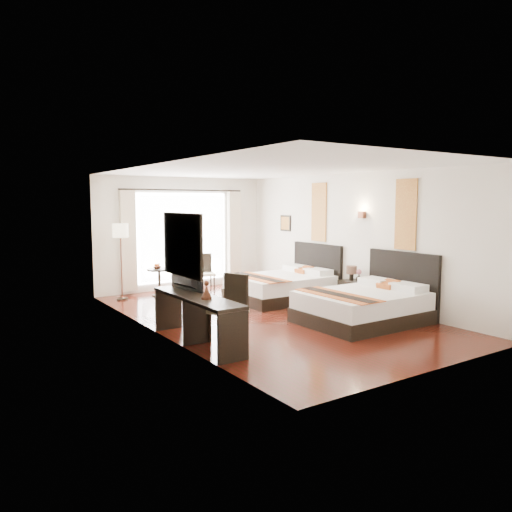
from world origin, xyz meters
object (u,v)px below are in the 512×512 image
bed_far (284,286)px  console_desk (197,320)px  side_table (159,282)px  fruit_bowl (157,267)px  window_chair (205,280)px  bed_near (366,305)px  nightstand (355,294)px  television (182,275)px  vase (359,280)px  desk_chair (229,321)px  floor_lamp (120,235)px  table_lamp (351,271)px

bed_far → console_desk: (-3.21, -2.06, 0.06)m
side_table → bed_far: bearing=-43.2°
fruit_bowl → window_chair: (1.21, -0.09, -0.39)m
window_chair → bed_near: bearing=27.4°
nightstand → television: (-4.00, -0.10, 0.73)m
vase → side_table: 4.59m
vase → desk_chair: 3.62m
console_desk → side_table: (1.08, 4.06, -0.06)m
nightstand → desk_chair: 3.63m
television → floor_lamp: size_ratio=0.51×
nightstand → window_chair: bearing=117.7°
table_lamp → vase: size_ratio=2.39×
bed_near → desk_chair: size_ratio=2.09×
console_desk → desk_chair: bearing=-17.1°
vase → window_chair: window_chair is taller
bed_near → table_lamp: 1.51m
bed_far → fruit_bowl: (-2.16, 2.04, 0.35)m
side_table → nightstand: bearing=-49.3°
nightstand → vase: bearing=-86.4°
table_lamp → side_table: 4.44m
table_lamp → console_desk: bearing=-169.4°
console_desk → television: bearing=87.9°
console_desk → side_table: console_desk is taller
television → table_lamp: bearing=-95.3°
table_lamp → side_table: (-2.92, 3.31, -0.42)m
fruit_bowl → window_chair: bearing=-4.3°
table_lamp → window_chair: 3.72m
bed_near → fruit_bowl: (-2.15, 4.55, 0.35)m
vase → fruit_bowl: size_ratio=0.69×
vase → bed_far: bearing=118.2°
side_table → fruit_bowl: 0.35m
bed_near → floor_lamp: (-3.00, 4.54, 1.12)m
floor_lamp → fruit_bowl: floor_lamp is taller
table_lamp → desk_chair: 3.66m
bed_far → floor_lamp: 3.81m
vase → television: (-4.01, 0.01, 0.43)m
television → side_table: (1.06, 3.51, -0.68)m
nightstand → vase: 0.32m
desk_chair → side_table: size_ratio=1.65×
nightstand → floor_lamp: bearing=138.0°
nightstand → fruit_bowl: (-2.97, 3.44, 0.39)m
side_table → window_chair: bearing=-2.7°
nightstand → side_table: side_table is taller
side_table → window_chair: window_chair is taller
nightstand → window_chair: 3.78m
desk_chair → floor_lamp: floor_lamp is taller
bed_far → desk_chair: bearing=-141.1°
vase → desk_chair: desk_chair is taller
nightstand → console_desk: bearing=-170.8°
floor_lamp → window_chair: (2.06, -0.08, -1.17)m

